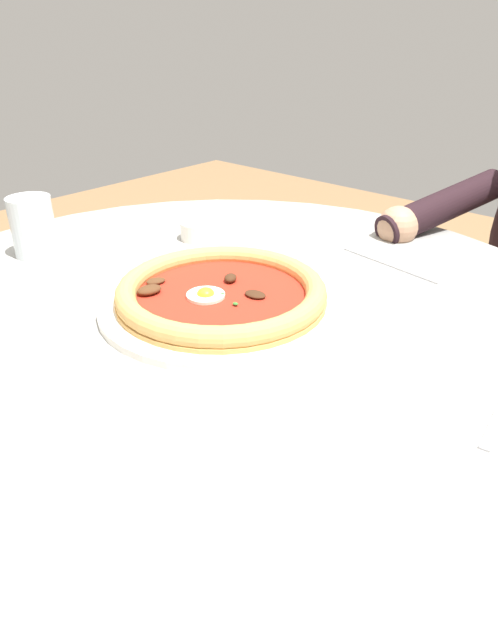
% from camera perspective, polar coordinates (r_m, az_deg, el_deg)
% --- Properties ---
extents(dining_table, '(1.01, 1.01, 0.73)m').
position_cam_1_polar(dining_table, '(0.80, -2.86, -6.22)').
color(dining_table, '#999993').
rests_on(dining_table, ground).
extents(pizza_on_plate, '(0.32, 0.32, 0.04)m').
position_cam_1_polar(pizza_on_plate, '(0.74, -2.62, 2.43)').
color(pizza_on_plate, white).
rests_on(pizza_on_plate, dining_table).
extents(water_glass, '(0.07, 0.07, 0.09)m').
position_cam_1_polar(water_glass, '(0.97, -20.90, 8.44)').
color(water_glass, silver).
rests_on(water_glass, dining_table).
extents(ramekin_capers, '(0.06, 0.06, 0.03)m').
position_cam_1_polar(ramekin_capers, '(0.98, -5.07, 9.05)').
color(ramekin_capers, white).
rests_on(ramekin_capers, dining_table).
extents(fork_utensil, '(0.18, 0.04, 0.00)m').
position_cam_1_polar(fork_utensil, '(0.90, 14.00, 5.45)').
color(fork_utensil, '#BCBCC1').
rests_on(fork_utensil, dining_table).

